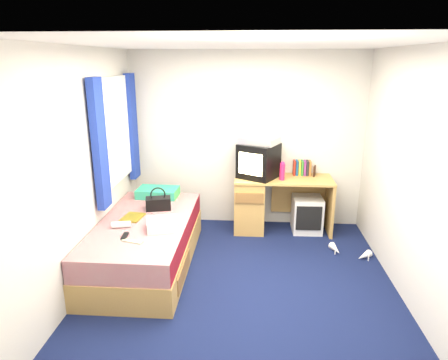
# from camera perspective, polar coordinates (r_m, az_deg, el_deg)

# --- Properties ---
(ground) EXTENTS (3.40, 3.40, 0.00)m
(ground) POSITION_cam_1_polar(r_m,az_deg,el_deg) (4.37, 2.45, -14.46)
(ground) COLOR #0C1438
(ground) RESTS_ON ground
(room_shell) EXTENTS (3.40, 3.40, 3.40)m
(room_shell) POSITION_cam_1_polar(r_m,az_deg,el_deg) (3.82, 2.72, 4.48)
(room_shell) COLOR white
(room_shell) RESTS_ON ground
(bed) EXTENTS (1.01, 2.00, 0.54)m
(bed) POSITION_cam_1_polar(r_m,az_deg,el_deg) (4.69, -11.09, -8.78)
(bed) COLOR tan
(bed) RESTS_ON ground
(pillow) EXTENTS (0.54, 0.36, 0.11)m
(pillow) POSITION_cam_1_polar(r_m,az_deg,el_deg) (5.31, -9.43, -1.77)
(pillow) COLOR #1B85B4
(pillow) RESTS_ON bed
(desk) EXTENTS (1.30, 0.55, 0.75)m
(desk) POSITION_cam_1_polar(r_m,az_deg,el_deg) (5.50, 5.50, -3.06)
(desk) COLOR tan
(desk) RESTS_ON ground
(storage_cube) EXTENTS (0.40, 0.40, 0.49)m
(storage_cube) POSITION_cam_1_polar(r_m,az_deg,el_deg) (5.59, 11.76, -4.79)
(storage_cube) COLOR silver
(storage_cube) RESTS_ON ground
(crt_tv) EXTENTS (0.61, 0.60, 0.46)m
(crt_tv) POSITION_cam_1_polar(r_m,az_deg,el_deg) (5.33, 4.94, 2.75)
(crt_tv) COLOR black
(crt_tv) RESTS_ON desk
(vcr) EXTENTS (0.56, 0.50, 0.09)m
(vcr) POSITION_cam_1_polar(r_m,az_deg,el_deg) (5.27, 5.04, 5.63)
(vcr) COLOR silver
(vcr) RESTS_ON crt_tv
(book_row) EXTENTS (0.24, 0.13, 0.20)m
(book_row) POSITION_cam_1_polar(r_m,az_deg,el_deg) (5.56, 11.07, 1.72)
(book_row) COLOR maroon
(book_row) RESTS_ON desk
(picture_frame) EXTENTS (0.05, 0.12, 0.14)m
(picture_frame) POSITION_cam_1_polar(r_m,az_deg,el_deg) (5.55, 12.80, 1.26)
(picture_frame) COLOR black
(picture_frame) RESTS_ON desk
(pink_water_bottle) EXTENTS (0.07, 0.07, 0.22)m
(pink_water_bottle) POSITION_cam_1_polar(r_m,az_deg,el_deg) (5.28, 8.32, 1.16)
(pink_water_bottle) COLOR #F12260
(pink_water_bottle) RESTS_ON desk
(aerosol_can) EXTENTS (0.07, 0.07, 0.19)m
(aerosol_can) POSITION_cam_1_polar(r_m,az_deg,el_deg) (5.40, 6.92, 1.41)
(aerosol_can) COLOR silver
(aerosol_can) RESTS_ON desk
(handbag) EXTENTS (0.32, 0.23, 0.28)m
(handbag) POSITION_cam_1_polar(r_m,az_deg,el_deg) (4.85, -9.37, -3.25)
(handbag) COLOR black
(handbag) RESTS_ON bed
(towel) EXTENTS (0.39, 0.35, 0.11)m
(towel) POSITION_cam_1_polar(r_m,az_deg,el_deg) (4.30, -8.75, -6.28)
(towel) COLOR silver
(towel) RESTS_ON bed
(magazine) EXTENTS (0.25, 0.31, 0.01)m
(magazine) POSITION_cam_1_polar(r_m,az_deg,el_deg) (4.68, -12.92, -5.20)
(magazine) COLOR gold
(magazine) RESTS_ON bed
(water_bottle) EXTENTS (0.21, 0.12, 0.07)m
(water_bottle) POSITION_cam_1_polar(r_m,az_deg,el_deg) (4.43, -14.44, -6.18)
(water_bottle) COLOR silver
(water_bottle) RESTS_ON bed
(colour_swatch_fan) EXTENTS (0.23, 0.12, 0.01)m
(colour_swatch_fan) POSITION_cam_1_polar(r_m,az_deg,el_deg) (4.09, -12.99, -8.53)
(colour_swatch_fan) COLOR gold
(colour_swatch_fan) RESTS_ON bed
(remote_control) EXTENTS (0.06, 0.16, 0.02)m
(remote_control) POSITION_cam_1_polar(r_m,az_deg,el_deg) (4.21, -13.99, -7.77)
(remote_control) COLOR black
(remote_control) RESTS_ON bed
(window_assembly) EXTENTS (0.11, 1.42, 1.40)m
(window_assembly) POSITION_cam_1_polar(r_m,az_deg,el_deg) (4.99, -15.14, 6.43)
(window_assembly) COLOR silver
(window_assembly) RESTS_ON room_shell
(white_heels) EXTENTS (0.48, 0.38, 0.09)m
(white_heels) POSITION_cam_1_polar(r_m,az_deg,el_deg) (5.11, 17.48, -9.85)
(white_heels) COLOR white
(white_heels) RESTS_ON ground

